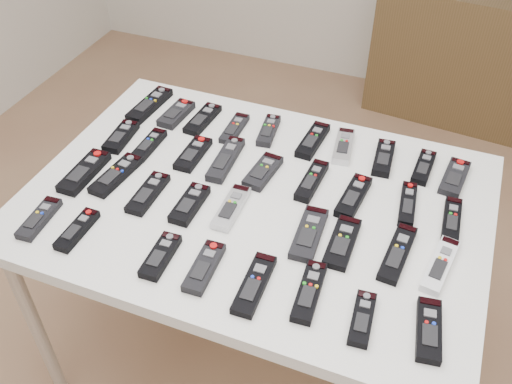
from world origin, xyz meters
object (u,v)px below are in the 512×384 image
(remote_2, at_px, (203,119))
(remote_21, at_px, (148,193))
(remote_7, at_px, (384,158))
(remote_23, at_px, (231,208))
(remote_3, at_px, (235,129))
(remote_27, at_px, (440,265))
(remote_25, at_px, (342,242))
(remote_6, at_px, (343,146))
(remote_17, at_px, (408,204))
(remote_28, at_px, (39,218))
(remote_32, at_px, (254,284))
(remote_18, at_px, (452,220))
(remote_35, at_px, (429,330))
(remote_24, at_px, (309,234))
(remote_29, at_px, (77,230))
(remote_0, at_px, (150,105))
(remote_10, at_px, (121,137))
(remote_11, at_px, (149,145))
(remote_12, at_px, (193,154))
(remote_30, at_px, (161,256))
(remote_15, at_px, (312,181))
(remote_16, at_px, (353,197))
(table, at_px, (256,213))
(remote_33, at_px, (309,292))
(remote_1, at_px, (176,114))
(remote_19, at_px, (84,172))
(remote_9, at_px, (455,177))
(remote_8, at_px, (424,167))
(remote_20, at_px, (116,175))
(remote_26, at_px, (398,253))
(remote_5, at_px, (313,140))
(remote_31, at_px, (204,267))
(remote_4, at_px, (269,131))
(remote_13, at_px, (226,159))

(remote_2, height_order, remote_21, same)
(remote_7, xyz_separation_m, remote_23, (-0.33, -0.36, -0.00))
(remote_3, distance_m, remote_27, 0.77)
(remote_25, bearing_deg, remote_3, 140.63)
(remote_6, height_order, remote_17, remote_6)
(remote_28, relative_size, remote_32, 0.83)
(remote_18, bearing_deg, remote_25, -146.00)
(remote_2, xyz_separation_m, remote_21, (0.02, -0.38, 0.00))
(remote_2, height_order, remote_3, remote_2)
(remote_6, xyz_separation_m, remote_35, (0.34, -0.57, 0.00))
(remote_27, height_order, remote_35, remote_35)
(remote_2, height_order, remote_35, remote_35)
(remote_24, bearing_deg, remote_35, -32.30)
(remote_29, bearing_deg, remote_2, 81.87)
(remote_0, xyz_separation_m, remote_6, (0.66, 0.01, -0.00))
(remote_10, xyz_separation_m, remote_21, (0.21, -0.20, -0.00))
(remote_11, xyz_separation_m, remote_23, (0.34, -0.17, -0.00))
(remote_3, bearing_deg, remote_32, -64.24)
(remote_3, xyz_separation_m, remote_28, (-0.32, -0.56, 0.00))
(remote_12, bearing_deg, remote_30, -75.18)
(remote_15, distance_m, remote_16, 0.13)
(remote_21, relative_size, remote_23, 0.98)
(remote_35, bearing_deg, remote_15, 127.01)
(table, relative_size, remote_33, 7.17)
(remote_15, bearing_deg, remote_17, 3.44)
(remote_33, height_order, remote_35, same)
(remote_30, bearing_deg, remote_6, 60.86)
(remote_1, bearing_deg, remote_27, -17.36)
(remote_19, bearing_deg, remote_1, 73.40)
(remote_33, bearing_deg, remote_3, 123.88)
(remote_12, bearing_deg, remote_9, 12.91)
(remote_11, bearing_deg, remote_25, -15.41)
(remote_0, height_order, remote_17, remote_0)
(remote_0, relative_size, remote_35, 1.26)
(remote_7, height_order, remote_8, remote_7)
(remote_20, bearing_deg, remote_23, 5.19)
(remote_17, distance_m, remote_26, 0.19)
(remote_28, bearing_deg, remote_32, -4.25)
(remote_5, relative_size, remote_19, 0.93)
(table, xyz_separation_m, remote_26, (0.40, -0.07, 0.07))
(remote_26, relative_size, remote_31, 1.24)
(remote_11, xyz_separation_m, remote_12, (0.14, 0.01, -0.00))
(remote_4, relative_size, remote_23, 0.89)
(remote_1, bearing_deg, remote_17, -7.57)
(remote_13, bearing_deg, remote_7, 19.22)
(remote_13, height_order, remote_26, remote_13)
(remote_26, bearing_deg, remote_16, 137.94)
(remote_7, distance_m, remote_16, 0.20)
(table, bearing_deg, remote_12, 157.21)
(remote_0, distance_m, remote_16, 0.77)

